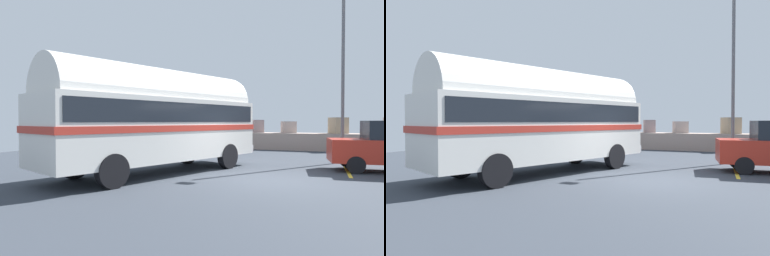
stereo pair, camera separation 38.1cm
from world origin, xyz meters
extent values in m
cube|color=#31373F|center=(0.00, 0.00, 0.01)|extent=(32.00, 26.00, 0.02)
cube|color=gray|center=(0.00, 11.80, 0.55)|extent=(31.36, 1.80, 1.10)
cube|color=gray|center=(-13.27, 11.45, 1.56)|extent=(1.20, 1.20, 0.92)
cube|color=gray|center=(-10.18, 12.19, 1.49)|extent=(0.94, 0.97, 0.79)
cube|color=#A68F89|center=(-7.37, 11.56, 1.52)|extent=(0.95, 0.93, 0.85)
sphere|color=gray|center=(-5.49, 11.64, 1.72)|extent=(1.25, 1.25, 1.25)
cube|color=gray|center=(-2.43, 11.97, 1.53)|extent=(0.94, 1.05, 0.86)
cube|color=#AB968C|center=(-0.40, 11.96, 1.48)|extent=(1.06, 1.02, 0.76)
cube|color=tan|center=(2.58, 11.88, 1.60)|extent=(1.19, 1.26, 1.00)
cube|color=yellow|center=(2.52, 3.50, 0.02)|extent=(0.12, 4.40, 0.01)
cylinder|color=black|center=(-3.82, 2.76, 0.50)|extent=(0.61, 1.00, 0.96)
cylinder|color=black|center=(-1.77, 1.95, 0.50)|extent=(0.61, 1.00, 0.96)
cylinder|color=black|center=(-5.72, -2.09, 0.50)|extent=(0.61, 1.00, 0.96)
cylinder|color=black|center=(-3.67, -2.90, 0.50)|extent=(0.61, 1.00, 0.96)
cube|color=silver|center=(-3.75, -0.07, 1.57)|extent=(5.31, 8.70, 2.10)
cylinder|color=silver|center=(-3.75, -0.07, 2.62)|extent=(5.00, 8.31, 2.20)
cube|color=#B02F23|center=(-3.75, -0.07, 1.63)|extent=(5.38, 8.79, 0.20)
cube|color=black|center=(-3.75, -0.07, 2.15)|extent=(5.22, 8.40, 0.64)
cube|color=silver|center=(-2.18, 3.90, 0.70)|extent=(2.18, 0.98, 0.28)
cylinder|color=black|center=(2.74, 2.33, 0.33)|extent=(0.64, 0.26, 0.62)
cylinder|color=black|center=(2.59, 3.86, 0.33)|extent=(0.64, 0.26, 0.62)
cylinder|color=#5B5B60|center=(2.48, 5.57, 3.63)|extent=(0.14, 0.14, 7.27)
camera|label=1|loc=(1.62, -10.27, 1.85)|focal=30.35mm
camera|label=2|loc=(1.97, -10.12, 1.85)|focal=30.35mm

